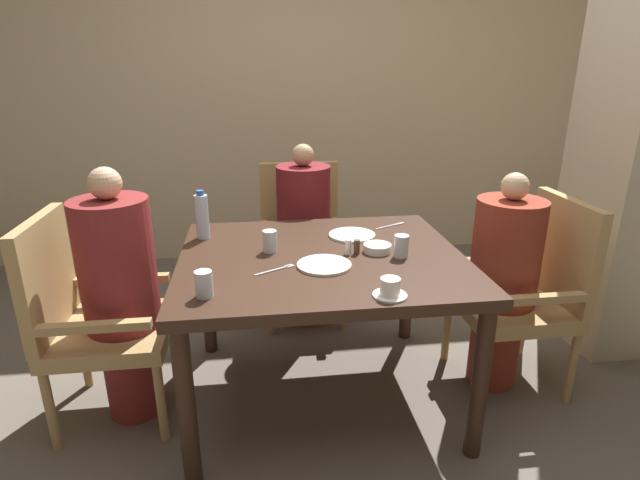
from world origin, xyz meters
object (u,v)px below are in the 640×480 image
at_px(glass_tall_mid, 270,241).
at_px(water_bottle, 202,216).
at_px(glass_tall_near, 401,246).
at_px(diner_in_far_chair, 304,234).
at_px(plate_main_right, 352,235).
at_px(glass_tall_far, 204,284).
at_px(teacup_with_saucer, 390,289).
at_px(chair_right_side, 530,288).
at_px(diner_in_right_chair, 503,281).
at_px(bowl_small, 377,248).
at_px(chair_far_side, 302,235).
at_px(chair_left_side, 89,314).
at_px(plate_main_left, 324,265).
at_px(diner_in_left_chair, 121,295).

bearing_deg(glass_tall_mid, water_bottle, 143.52).
bearing_deg(glass_tall_near, diner_in_far_chair, 111.59).
distance_m(plate_main_right, glass_tall_near, 0.35).
bearing_deg(glass_tall_far, teacup_with_saucer, -7.49).
bearing_deg(chair_right_side, water_bottle, 169.13).
bearing_deg(water_bottle, plate_main_right, -5.52).
bearing_deg(diner_in_right_chair, bowl_small, 179.58).
xyz_separation_m(chair_right_side, bowl_small, (-0.77, 0.00, 0.25)).
bearing_deg(chair_far_side, bowl_small, -74.76).
height_order(chair_far_side, plate_main_right, chair_far_side).
height_order(water_bottle, glass_tall_mid, water_bottle).
distance_m(chair_left_side, glass_tall_near, 1.40).
xyz_separation_m(chair_right_side, glass_tall_mid, (-1.26, 0.07, 0.28)).
height_order(diner_in_right_chair, plate_main_left, diner_in_right_chair).
relative_size(plate_main_right, glass_tall_near, 2.31).
relative_size(chair_far_side, chair_right_side, 1.00).
distance_m(diner_in_right_chair, plate_main_left, 0.92).
relative_size(chair_left_side, plate_main_right, 4.14).
distance_m(diner_in_left_chair, glass_tall_far, 0.58).
height_order(diner_in_right_chair, plate_main_right, diner_in_right_chair).
height_order(bowl_small, glass_tall_far, glass_tall_far).
xyz_separation_m(water_bottle, glass_tall_mid, (0.32, -0.23, -0.06)).
height_order(chair_left_side, glass_tall_far, chair_left_side).
distance_m(teacup_with_saucer, glass_tall_mid, 0.67).
bearing_deg(glass_tall_mid, bowl_small, -7.47).
bearing_deg(chair_far_side, diner_in_left_chair, -133.14).
xyz_separation_m(diner_in_left_chair, diner_in_far_chair, (0.88, 0.80, -0.02)).
xyz_separation_m(chair_far_side, chair_right_side, (1.03, -0.94, 0.00)).
relative_size(diner_in_far_chair, diner_in_right_chair, 1.03).
xyz_separation_m(chair_far_side, plate_main_right, (0.18, -0.71, 0.23)).
relative_size(chair_left_side, bowl_small, 7.55).
distance_m(bowl_small, water_bottle, 0.86).
bearing_deg(teacup_with_saucer, glass_tall_far, 172.51).
bearing_deg(glass_tall_far, diner_in_left_chair, 137.26).
xyz_separation_m(diner_in_left_chair, plate_main_left, (0.88, -0.14, 0.15)).
xyz_separation_m(teacup_with_saucer, glass_tall_far, (-0.67, 0.09, 0.02)).
xyz_separation_m(plate_main_right, bowl_small, (0.07, -0.23, 0.01)).
relative_size(glass_tall_mid, glass_tall_far, 1.00).
bearing_deg(glass_tall_near, diner_in_left_chair, 176.57).
height_order(chair_left_side, teacup_with_saucer, chair_left_side).
relative_size(bowl_small, glass_tall_near, 1.27).
distance_m(diner_in_right_chair, glass_tall_far, 1.44).
bearing_deg(chair_right_side, bowl_small, 179.66).
xyz_separation_m(teacup_with_saucer, bowl_small, (0.07, 0.46, -0.01)).
height_order(diner_in_right_chair, teacup_with_saucer, diner_in_right_chair).
bearing_deg(diner_in_far_chair, chair_far_side, 90.00).
distance_m(water_bottle, glass_tall_far, 0.68).
bearing_deg(diner_in_right_chair, glass_tall_near, -172.23).
relative_size(diner_in_right_chair, teacup_with_saucer, 8.50).
height_order(diner_in_left_chair, teacup_with_saucer, diner_in_left_chair).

